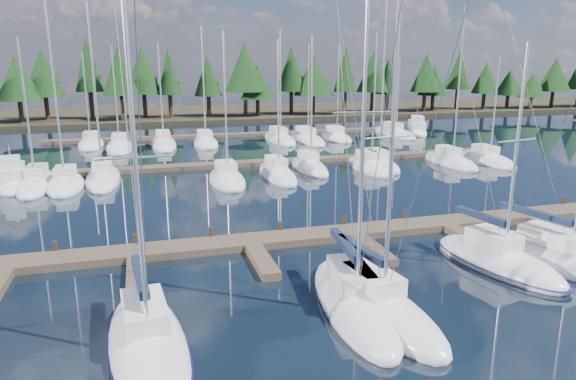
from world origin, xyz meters
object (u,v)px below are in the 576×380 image
object	(u,v)px
front_sailboat_2	(377,306)
motor_yacht_left	(13,181)
main_dock	(355,236)
front_sailboat_5	(560,260)
front_sailboat_4	(497,261)
front_sailboat_1	(148,344)
motor_yacht_right	(417,130)
front_sailboat_3	(353,301)

from	to	relation	value
front_sailboat_2	motor_yacht_left	size ratio (longest dim) A/B	1.59
main_dock	front_sailboat_2	distance (m)	8.89
main_dock	front_sailboat_2	size ratio (longest dim) A/B	3.36
front_sailboat_5	front_sailboat_2	bearing A→B (deg)	-169.29
main_dock	front_sailboat_4	world-z (taller)	front_sailboat_4
front_sailboat_1	motor_yacht_right	bearing A→B (deg)	51.46
front_sailboat_5	motor_yacht_left	world-z (taller)	front_sailboat_5
front_sailboat_5	front_sailboat_1	bearing A→B (deg)	-173.14
front_sailboat_1	motor_yacht_right	size ratio (longest dim) A/B	1.48
front_sailboat_5	motor_yacht_right	distance (m)	48.19
front_sailboat_3	motor_yacht_left	distance (m)	32.83
front_sailboat_4	motor_yacht_left	xyz separation A→B (m)	(-26.72, 25.24, 0.17)
main_dock	front_sailboat_4	bearing A→B (deg)	-47.77
main_dock	front_sailboat_5	world-z (taller)	front_sailboat_5
front_sailboat_1	front_sailboat_5	size ratio (longest dim) A/B	0.95
front_sailboat_2	front_sailboat_5	world-z (taller)	front_sailboat_5
front_sailboat_4	front_sailboat_1	bearing A→B (deg)	-169.42
main_dock	motor_yacht_right	bearing A→B (deg)	55.95
motor_yacht_left	motor_yacht_right	bearing A→B (deg)	21.60
front_sailboat_4	motor_yacht_right	distance (m)	48.74
front_sailboat_2	main_dock	bearing A→B (deg)	72.21
front_sailboat_1	motor_yacht_right	xyz separation A→B (m)	(37.60, 47.20, 0.18)
front_sailboat_3	front_sailboat_5	world-z (taller)	front_sailboat_3
front_sailboat_3	motor_yacht_left	size ratio (longest dim) A/B	1.77
main_dock	front_sailboat_3	bearing A→B (deg)	-114.01
front_sailboat_4	motor_yacht_right	xyz separation A→B (m)	(20.83, 44.07, 0.18)
front_sailboat_2	front_sailboat_3	world-z (taller)	front_sailboat_3
front_sailboat_1	motor_yacht_left	size ratio (longest dim) A/B	1.53
front_sailboat_1	motor_yacht_left	distance (m)	30.07
front_sailboat_1	front_sailboat_4	bearing A→B (deg)	10.58
front_sailboat_3	front_sailboat_5	size ratio (longest dim) A/B	1.10
front_sailboat_4	front_sailboat_5	bearing A→B (deg)	-13.47
motor_yacht_left	front_sailboat_4	bearing A→B (deg)	-43.37
front_sailboat_1	front_sailboat_2	world-z (taller)	front_sailboat_2
motor_yacht_left	front_sailboat_1	bearing A→B (deg)	-70.67
motor_yacht_right	front_sailboat_2	bearing A→B (deg)	-121.45
front_sailboat_1	motor_yacht_left	xyz separation A→B (m)	(-9.95, 28.37, 0.17)
front_sailboat_4	front_sailboat_2	bearing A→B (deg)	-160.27
front_sailboat_3	front_sailboat_4	size ratio (longest dim) A/B	1.27
front_sailboat_3	motor_yacht_left	xyz separation A→B (m)	(-18.12, 27.38, 0.15)
front_sailboat_4	motor_yacht_right	bearing A→B (deg)	64.70
motor_yacht_right	front_sailboat_1	bearing A→B (deg)	-128.54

